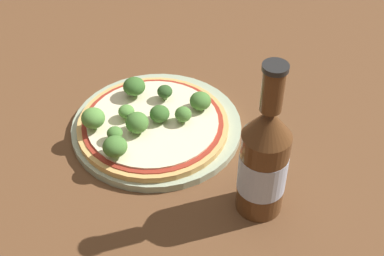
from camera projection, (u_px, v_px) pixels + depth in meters
name	position (u px, v px, depth m)	size (l,w,h in m)	color
ground_plane	(147.00, 128.00, 0.81)	(3.00, 3.00, 0.00)	brown
plate	(156.00, 129.00, 0.80)	(0.25, 0.25, 0.01)	#A3B293
pizza	(153.00, 124.00, 0.79)	(0.22, 0.22, 0.01)	tan
broccoli_floret_0	(93.00, 118.00, 0.76)	(0.03, 0.03, 0.03)	#6B8E51
broccoli_floret_1	(200.00, 101.00, 0.80)	(0.03, 0.03, 0.03)	#6B8E51
broccoli_floret_2	(115.00, 133.00, 0.75)	(0.02, 0.02, 0.02)	#6B8E51
broccoli_floret_3	(137.00, 123.00, 0.76)	(0.03, 0.03, 0.03)	#6B8E51
broccoli_floret_4	(134.00, 86.00, 0.82)	(0.03, 0.03, 0.03)	#6B8E51
broccoli_floret_5	(126.00, 112.00, 0.78)	(0.02, 0.02, 0.02)	#6B8E51
broccoli_floret_6	(183.00, 116.00, 0.77)	(0.02, 0.02, 0.03)	#6B8E51
broccoli_floret_7	(165.00, 92.00, 0.81)	(0.02, 0.02, 0.02)	#6B8E51
broccoli_floret_8	(160.00, 114.00, 0.78)	(0.03, 0.03, 0.03)	#6B8E51
broccoli_floret_9	(115.00, 147.00, 0.72)	(0.03, 0.03, 0.03)	#6B8E51
beer_bottle	(264.00, 160.00, 0.64)	(0.06, 0.06, 0.22)	#563319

